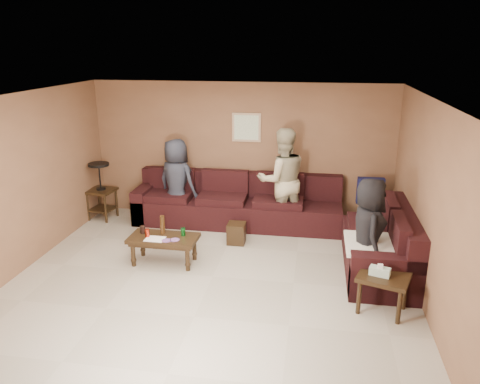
{
  "coord_description": "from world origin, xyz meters",
  "views": [
    {
      "loc": [
        1.34,
        -5.78,
        3.14
      ],
      "look_at": [
        0.25,
        0.85,
        1.0
      ],
      "focal_mm": 35.0,
      "sensor_mm": 36.0,
      "label": 1
    }
  ],
  "objects_px": {
    "coffee_table": "(163,240)",
    "side_table_right": "(383,281)",
    "end_table_left": "(101,190)",
    "waste_bin": "(236,233)",
    "sectional_sofa": "(280,220)",
    "person_left": "(177,182)",
    "person_middle": "(282,180)",
    "person_right": "(368,232)"
  },
  "relations": [
    {
      "from": "end_table_left",
      "to": "person_middle",
      "type": "height_order",
      "value": "person_middle"
    },
    {
      "from": "coffee_table",
      "to": "waste_bin",
      "type": "distance_m",
      "value": 1.31
    },
    {
      "from": "sectional_sofa",
      "to": "person_left",
      "type": "bearing_deg",
      "value": 166.82
    },
    {
      "from": "person_right",
      "to": "side_table_right",
      "type": "bearing_deg",
      "value": -176.4
    },
    {
      "from": "side_table_right",
      "to": "person_right",
      "type": "bearing_deg",
      "value": 100.28
    },
    {
      "from": "side_table_right",
      "to": "person_right",
      "type": "height_order",
      "value": "person_right"
    },
    {
      "from": "waste_bin",
      "to": "person_middle",
      "type": "distance_m",
      "value": 1.23
    },
    {
      "from": "side_table_right",
      "to": "waste_bin",
      "type": "bearing_deg",
      "value": 140.19
    },
    {
      "from": "coffee_table",
      "to": "person_right",
      "type": "height_order",
      "value": "person_right"
    },
    {
      "from": "end_table_left",
      "to": "waste_bin",
      "type": "distance_m",
      "value": 2.79
    },
    {
      "from": "waste_bin",
      "to": "person_right",
      "type": "distance_m",
      "value": 2.28
    },
    {
      "from": "coffee_table",
      "to": "side_table_right",
      "type": "relative_size",
      "value": 1.44
    },
    {
      "from": "side_table_right",
      "to": "person_left",
      "type": "height_order",
      "value": "person_left"
    },
    {
      "from": "end_table_left",
      "to": "side_table_right",
      "type": "bearing_deg",
      "value": -27.38
    },
    {
      "from": "coffee_table",
      "to": "end_table_left",
      "type": "height_order",
      "value": "end_table_left"
    },
    {
      "from": "sectional_sofa",
      "to": "end_table_left",
      "type": "xyz_separation_m",
      "value": [
        -3.35,
        0.41,
        0.23
      ]
    },
    {
      "from": "person_middle",
      "to": "waste_bin",
      "type": "bearing_deg",
      "value": 28.23
    },
    {
      "from": "sectional_sofa",
      "to": "waste_bin",
      "type": "height_order",
      "value": "sectional_sofa"
    },
    {
      "from": "sectional_sofa",
      "to": "waste_bin",
      "type": "relative_size",
      "value": 13.63
    },
    {
      "from": "person_middle",
      "to": "person_right",
      "type": "xyz_separation_m",
      "value": [
        1.29,
        -1.75,
        -0.16
      ]
    },
    {
      "from": "sectional_sofa",
      "to": "coffee_table",
      "type": "bearing_deg",
      "value": -143.61
    },
    {
      "from": "side_table_right",
      "to": "person_left",
      "type": "xyz_separation_m",
      "value": [
        -3.3,
        2.49,
        0.36
      ]
    },
    {
      "from": "sectional_sofa",
      "to": "end_table_left",
      "type": "height_order",
      "value": "end_table_left"
    },
    {
      "from": "coffee_table",
      "to": "waste_bin",
      "type": "bearing_deg",
      "value": 43.39
    },
    {
      "from": "person_middle",
      "to": "side_table_right",
      "type": "bearing_deg",
      "value": 100.62
    },
    {
      "from": "side_table_right",
      "to": "waste_bin",
      "type": "xyz_separation_m",
      "value": [
        -2.09,
        1.74,
        -0.25
      ]
    },
    {
      "from": "side_table_right",
      "to": "person_left",
      "type": "bearing_deg",
      "value": 142.96
    },
    {
      "from": "sectional_sofa",
      "to": "waste_bin",
      "type": "bearing_deg",
      "value": -155.79
    },
    {
      "from": "coffee_table",
      "to": "end_table_left",
      "type": "distance_m",
      "value": 2.37
    },
    {
      "from": "coffee_table",
      "to": "person_left",
      "type": "xyz_separation_m",
      "value": [
        -0.27,
        1.64,
        0.42
      ]
    },
    {
      "from": "sectional_sofa",
      "to": "end_table_left",
      "type": "distance_m",
      "value": 3.38
    },
    {
      "from": "sectional_sofa",
      "to": "person_middle",
      "type": "distance_m",
      "value": 0.72
    },
    {
      "from": "coffee_table",
      "to": "person_left",
      "type": "bearing_deg",
      "value": 99.3
    },
    {
      "from": "person_middle",
      "to": "person_right",
      "type": "bearing_deg",
      "value": 107.17
    },
    {
      "from": "waste_bin",
      "to": "person_left",
      "type": "distance_m",
      "value": 1.55
    },
    {
      "from": "sectional_sofa",
      "to": "side_table_right",
      "type": "xyz_separation_m",
      "value": [
        1.41,
        -2.05,
        0.09
      ]
    },
    {
      "from": "waste_bin",
      "to": "person_right",
      "type": "height_order",
      "value": "person_right"
    },
    {
      "from": "end_table_left",
      "to": "waste_bin",
      "type": "xyz_separation_m",
      "value": [
        2.67,
        -0.72,
        -0.39
      ]
    },
    {
      "from": "end_table_left",
      "to": "side_table_right",
      "type": "relative_size",
      "value": 1.5
    },
    {
      "from": "person_left",
      "to": "person_right",
      "type": "relative_size",
      "value": 1.05
    },
    {
      "from": "coffee_table",
      "to": "waste_bin",
      "type": "xyz_separation_m",
      "value": [
        0.94,
        0.89,
        -0.19
      ]
    },
    {
      "from": "coffee_table",
      "to": "side_table_right",
      "type": "height_order",
      "value": "coffee_table"
    }
  ]
}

